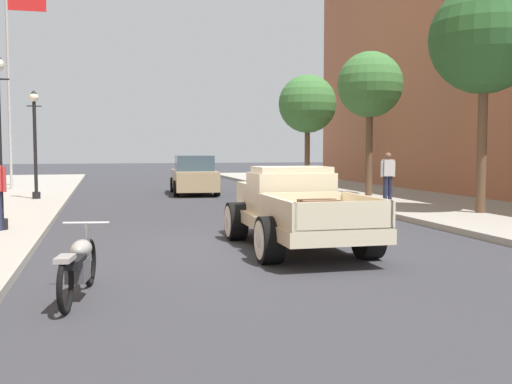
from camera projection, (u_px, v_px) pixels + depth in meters
The scene contains 10 objects.
ground_plane at pixel (269, 244), 12.08m from camera, with size 140.00×140.00×0.00m, color #333338.
hotrod_truck_cream at pixel (292, 209), 11.78m from camera, with size 2.22×4.96×1.58m.
motorcycle_parked at pixel (79, 265), 7.67m from camera, with size 0.64×2.10×0.93m.
car_background_tan at pixel (194, 176), 25.41m from camera, with size 2.06×4.40×1.65m.
pedestrian_sidewalk_right at pixel (388, 174), 20.11m from camera, with size 0.53×0.22×1.65m.
street_lamp_far at pixel (35, 136), 21.19m from camera, with size 0.50×0.32×3.85m.
flagpole at pixel (13, 62), 26.32m from camera, with size 1.74×0.16×9.16m.
street_tree_nearest at pixel (485, 39), 16.34m from camera, with size 3.02×3.02×6.31m.
street_tree_second at pixel (370, 85), 22.58m from camera, with size 2.48×2.48×5.45m.
street_tree_third at pixel (308, 104), 29.40m from camera, with size 2.85×2.85×5.42m.
Camera 1 is at (-3.21, -11.54, 1.93)m, focal length 41.94 mm.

